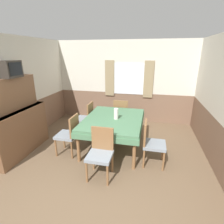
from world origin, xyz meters
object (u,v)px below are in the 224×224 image
object	(u,v)px
dining_table	(113,122)
vase	(116,114)
sideboard	(17,123)
chair_right_near	(151,142)
chair_left_near	(69,133)
tv	(10,69)
chair_head_near	(101,151)
chair_head_window	(121,113)
chair_left_far	(86,117)

from	to	relation	value
dining_table	vase	world-z (taller)	vase
sideboard	chair_right_near	bearing A→B (deg)	4.17
chair_left_near	tv	distance (m)	1.79
chair_head_near	chair_head_window	bearing A→B (deg)	-90.00
chair_head_near	vase	world-z (taller)	vase
chair_left_far	chair_left_near	world-z (taller)	same
chair_head_window	vase	bearing A→B (deg)	-86.44
chair_head_near	chair_right_near	bearing A→B (deg)	-147.63
chair_right_near	chair_left_near	bearing A→B (deg)	-90.00
chair_head_near	chair_right_near	distance (m)	1.06
chair_right_near	tv	size ratio (longest dim) A/B	2.23
sideboard	tv	bearing A→B (deg)	50.92
chair_left_near	chair_right_near	xyz separation A→B (m)	(1.79, 0.00, 0.00)
chair_left_near	sideboard	bearing A→B (deg)	100.58
chair_left_near	chair_right_near	bearing A→B (deg)	-90.00
dining_table	chair_head_window	xyz separation A→B (m)	(-0.00, 1.09, -0.14)
chair_left_near	sideboard	xyz separation A→B (m)	(-1.15, -0.21, 0.23)
chair_head_window	tv	bearing A→B (deg)	-138.49
chair_head_near	vase	xyz separation A→B (m)	(0.07, 1.05, 0.37)
dining_table	chair_right_near	bearing A→B (deg)	-30.17
tv	chair_right_near	bearing A→B (deg)	3.25
vase	chair_right_near	bearing A→B (deg)	-30.21
chair_left_near	sideboard	world-z (taller)	sideboard
chair_left_near	vase	xyz separation A→B (m)	(0.97, 0.48, 0.37)
chair_left_far	chair_head_near	bearing A→B (deg)	-150.90
dining_table	sideboard	xyz separation A→B (m)	(-2.05, -0.74, 0.09)
dining_table	chair_head_near	world-z (taller)	chair_head_near
chair_head_window	chair_left_near	distance (m)	1.84
dining_table	chair_left_near	xyz separation A→B (m)	(-0.90, -0.52, -0.14)
chair_head_near	sideboard	bearing A→B (deg)	-9.79
dining_table	chair_right_near	size ratio (longest dim) A/B	1.88
dining_table	chair_head_window	size ratio (longest dim) A/B	1.88
chair_left_near	chair_head_near	bearing A→B (deg)	-122.37
chair_head_near	dining_table	bearing A→B (deg)	-90.00
chair_head_window	vase	world-z (taller)	vase
dining_table	chair_head_window	world-z (taller)	chair_head_window
tv	vase	size ratio (longest dim) A/B	1.62
dining_table	chair_right_near	distance (m)	1.05
vase	dining_table	bearing A→B (deg)	150.32
chair_left_near	chair_left_far	bearing A→B (deg)	0.00
chair_head_window	chair_head_near	bearing A→B (deg)	-90.00
chair_left_far	chair_right_near	size ratio (longest dim) A/B	1.00
chair_head_near	tv	distance (m)	2.47
tv	chair_left_far	bearing A→B (deg)	47.41
chair_right_near	tv	distance (m)	3.22
chair_right_near	sideboard	distance (m)	2.96
chair_head_near	chair_left_far	distance (m)	1.84
chair_right_near	chair_left_far	bearing A→B (deg)	-120.17
chair_right_near	vase	distance (m)	1.02
chair_head_window	sideboard	xyz separation A→B (m)	(-2.05, -1.82, 0.23)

